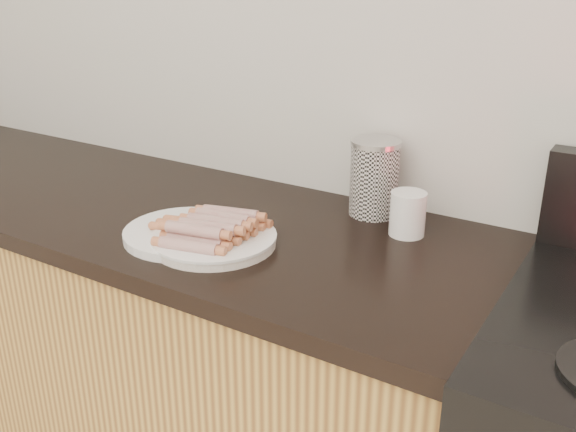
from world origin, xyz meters
The scene contains 9 objects.
wall_back centered at (0.00, 2.00, 1.30)m, with size 4.00×0.04×2.60m, color silver.
cabinet_base centered at (-0.70, 1.69, 0.43)m, with size 2.20×0.59×0.86m, color #B68D3E.
counter_slab centered at (-0.70, 1.69, 0.88)m, with size 2.20×0.62×0.04m, color black.
main_plate centered at (-0.18, 1.58, 0.91)m, with size 0.26×0.26×0.02m, color white.
side_plate centered at (-0.26, 1.58, 0.91)m, with size 0.27×0.27×0.02m, color white.
hotdog_pile centered at (-0.18, 1.58, 0.94)m, with size 0.13×0.22×0.05m.
plain_sausages centered at (-0.26, 1.58, 0.93)m, with size 0.12×0.10×0.02m.
canister centered at (0.03, 1.92, 0.99)m, with size 0.12×0.12×0.18m.
mug centered at (0.14, 1.85, 0.95)m, with size 0.08×0.08×0.10m, color white.
Camera 1 is at (0.60, 0.60, 1.47)m, focal length 40.00 mm.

